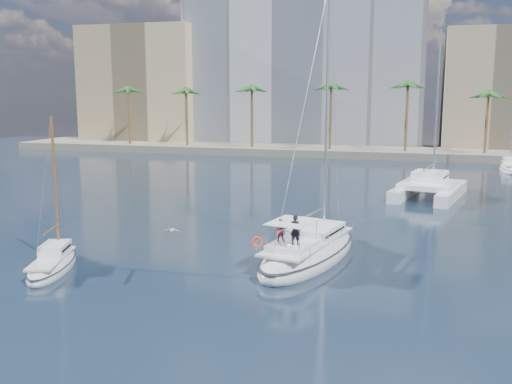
% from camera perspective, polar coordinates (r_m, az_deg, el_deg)
% --- Properties ---
extents(ground, '(160.00, 160.00, 0.00)m').
position_cam_1_polar(ground, '(34.25, 0.87, -6.77)').
color(ground, black).
rests_on(ground, ground).
extents(quay, '(120.00, 14.00, 1.20)m').
position_cam_1_polar(quay, '(93.54, 10.70, 4.03)').
color(quay, gray).
rests_on(quay, ground).
extents(building_modern, '(42.00, 16.00, 28.00)m').
position_cam_1_polar(building_modern, '(106.77, 5.00, 12.06)').
color(building_modern, silver).
rests_on(building_modern, ground).
extents(building_tan_left, '(22.00, 14.00, 22.00)m').
position_cam_1_polar(building_tan_left, '(112.67, -10.84, 10.28)').
color(building_tan_left, tan).
rests_on(building_tan_left, ground).
extents(building_beige, '(20.00, 14.00, 20.00)m').
position_cam_1_polar(building_beige, '(102.58, 23.85, 9.13)').
color(building_beige, tan).
rests_on(building_beige, ground).
extents(palm_left, '(3.60, 3.60, 12.30)m').
position_cam_1_polar(palm_left, '(98.37, -9.78, 9.98)').
color(palm_left, brown).
rests_on(palm_left, ground).
extents(palm_centre, '(3.60, 3.60, 12.30)m').
position_cam_1_polar(palm_centre, '(89.10, 10.66, 9.98)').
color(palm_centre, brown).
rests_on(palm_centre, ground).
extents(main_sloop, '(5.94, 11.94, 16.98)m').
position_cam_1_polar(main_sloop, '(34.10, 5.32, -5.96)').
color(main_sloop, silver).
rests_on(main_sloop, ground).
extents(small_sloop, '(3.80, 6.58, 9.02)m').
position_cam_1_polar(small_sloop, '(34.03, -19.67, -6.82)').
color(small_sloop, silver).
rests_on(small_sloop, ground).
extents(catamaran, '(7.48, 11.56, 15.73)m').
position_cam_1_polar(catamaran, '(56.68, 16.93, 0.60)').
color(catamaran, silver).
rests_on(catamaran, ground).
extents(seagull, '(1.12, 0.48, 0.21)m').
position_cam_1_polar(seagull, '(40.17, -8.38, -3.78)').
color(seagull, silver).
rests_on(seagull, ground).
extents(moored_yacht_a, '(3.37, 9.52, 11.90)m').
position_cam_1_polar(moored_yacht_a, '(80.12, 24.10, 1.96)').
color(moored_yacht_a, silver).
rests_on(moored_yacht_a, ground).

